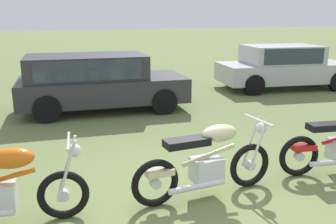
{
  "coord_description": "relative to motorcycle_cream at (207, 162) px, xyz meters",
  "views": [
    {
      "loc": [
        -2.03,
        -4.17,
        2.39
      ],
      "look_at": [
        0.35,
        1.95,
        0.67
      ],
      "focal_mm": 39.59,
      "sensor_mm": 36.0,
      "label": 1
    }
  ],
  "objects": [
    {
      "name": "motorcycle_cream",
      "position": [
        0.0,
        0.0,
        0.0
      ],
      "size": [
        2.09,
        0.64,
        1.02
      ],
      "rotation": [
        0.0,
        0.0,
        0.04
      ],
      "color": "black",
      "rests_on": "ground"
    },
    {
      "name": "car_charcoal",
      "position": [
        -0.51,
        5.23,
        0.34
      ],
      "size": [
        4.31,
        2.23,
        1.43
      ],
      "rotation": [
        0.0,
        0.0,
        -0.09
      ],
      "color": "#2D2D33",
      "rests_on": "ground"
    },
    {
      "name": "car_silver",
      "position": [
        5.85,
        5.94,
        0.31
      ],
      "size": [
        4.54,
        2.45,
        1.43
      ],
      "rotation": [
        0.0,
        0.0,
        -0.16
      ],
      "color": "#B2B5BA",
      "rests_on": "ground"
    },
    {
      "name": "ground_plane",
      "position": [
        -0.13,
        0.05,
        -0.49
      ],
      "size": [
        120.0,
        120.0,
        0.0
      ],
      "primitive_type": "plane",
      "color": "olive"
    }
  ]
}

